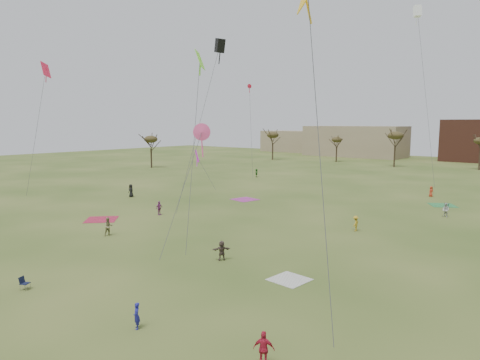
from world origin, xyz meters
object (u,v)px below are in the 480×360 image
Objects in this scene: flyer_near_right at (137,316)px; camp_chair_center at (25,286)px; camp_chair_right at (446,208)px; spectator_fore_a at (264,349)px.

flyer_near_right is 1.66× the size of camp_chair_center.
camp_chair_center is at bearing -26.74° from camp_chair_right.
flyer_near_right reaches higher than camp_chair_right.
spectator_fore_a is (7.40, 1.44, 0.11)m from flyer_near_right.
camp_chair_right is at bearing -114.54° from spectator_fore_a.
spectator_fore_a is 1.92× the size of camp_chair_center.
spectator_fore_a is 43.43m from camp_chair_right.
flyer_near_right reaches higher than camp_chair_center.
camp_chair_center and camp_chair_right have the same top height.
camp_chair_center is 1.00× the size of camp_chair_right.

